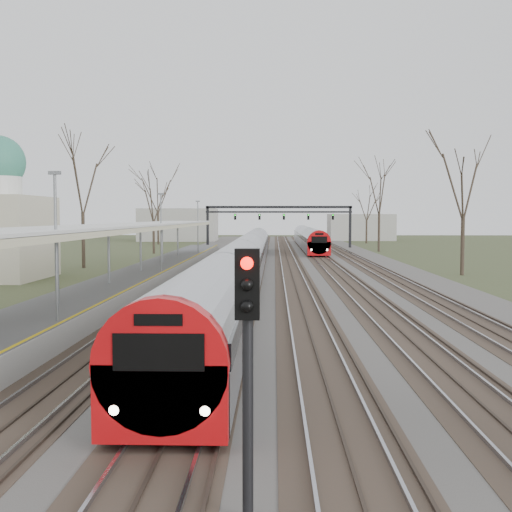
% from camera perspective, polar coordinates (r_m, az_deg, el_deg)
% --- Properties ---
extents(track_bed, '(24.00, 160.00, 0.22)m').
position_cam_1_polar(track_bed, '(62.44, 2.22, -0.59)').
color(track_bed, '#474442').
rests_on(track_bed, ground).
extents(platform, '(3.50, 69.00, 1.00)m').
position_cam_1_polar(platform, '(45.79, -9.30, -1.58)').
color(platform, '#9E9B93').
rests_on(platform, ground).
extents(canopy, '(4.10, 50.00, 3.11)m').
position_cam_1_polar(canopy, '(41.19, -10.54, 2.61)').
color(canopy, slate).
rests_on(canopy, platform).
extents(signal_gantry, '(21.00, 0.59, 6.08)m').
position_cam_1_polar(signal_gantry, '(92.27, 2.05, 3.76)').
color(signal_gantry, black).
rests_on(signal_gantry, ground).
extents(tree_west_far, '(5.50, 5.50, 11.33)m').
position_cam_1_polar(tree_west_far, '(57.83, -15.19, 6.85)').
color(tree_west_far, '#2D231C').
rests_on(tree_west_far, ground).
extents(tree_east_far, '(5.00, 5.00, 10.30)m').
position_cam_1_polar(tree_east_far, '(51.40, 17.99, 6.42)').
color(tree_east_far, '#2D231C').
rests_on(tree_east_far, ground).
extents(train_near, '(2.62, 75.21, 3.05)m').
position_cam_1_polar(train_near, '(49.17, -0.85, -0.04)').
color(train_near, '#999BA3').
rests_on(train_near, ground).
extents(train_far, '(2.62, 45.21, 3.05)m').
position_cam_1_polar(train_far, '(92.04, 4.67, 1.61)').
color(train_far, '#999BA3').
rests_on(train_far, ground).
extents(signal_post, '(0.35, 0.45, 4.10)m').
position_cam_1_polar(signal_post, '(9.22, -0.75, -7.86)').
color(signal_post, black).
rests_on(signal_post, ground).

